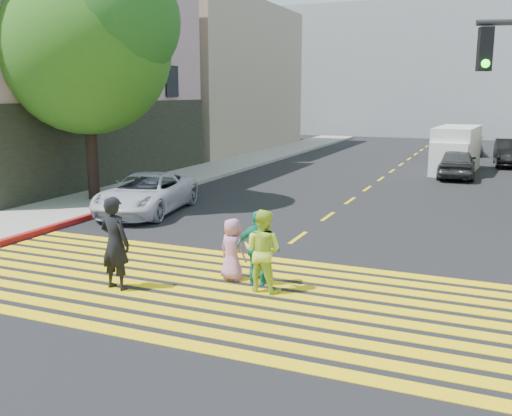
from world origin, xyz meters
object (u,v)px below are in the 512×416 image
Objects in this scene: pedestrian_extra at (258,248)px; pedestrian_man at (115,243)px; tree_left at (88,39)px; pedestrian_child at (232,249)px; pedestrian_woman at (262,251)px; white_sedan at (146,193)px; silver_car at (466,144)px; white_van at (455,151)px; dark_car_parked at (510,153)px; dark_car_near at (457,163)px.

pedestrian_man is at bearing 21.27° from pedestrian_extra.
pedestrian_child is at bearing -35.82° from tree_left.
tree_left is 5.08× the size of pedestrian_woman.
pedestrian_extra reaches higher than white_sedan.
white_sedan is at bearing -27.00° from pedestrian_child.
pedestrian_woman is 29.84m from silver_car.
pedestrian_child is at bearing 78.52° from silver_car.
white_van is (3.12, 19.67, 0.41)m from pedestrian_child.
pedestrian_woman is 0.34× the size of white_van.
dark_car_parked is (4.87, 24.03, -0.11)m from pedestrian_woman.
pedestrian_woman is at bearing -34.95° from tree_left.
pedestrian_man is 0.43× the size of dark_car_parked.
tree_left is at bearing -131.63° from dark_car_parked.
pedestrian_extra reaches higher than dark_car_parked.
pedestrian_extra reaches higher than dark_car_near.
white_sedan is at bearing 64.68° from silver_car.
white_van is (2.49, 19.74, 0.30)m from pedestrian_extra.
tree_left reaches higher than pedestrian_man.
pedestrian_man is 1.23× the size of pedestrian_extra.
silver_car is 1.07× the size of dark_car_parked.
silver_car reaches higher than pedestrian_child.
dark_car_parked is at bearing -99.72° from pedestrian_man.
tree_left is at bearing -125.28° from white_van.
pedestrian_extra is 0.35× the size of dark_car_parked.
dark_car_parked is (2.39, 5.86, 0.03)m from dark_car_near.
pedestrian_child is at bearing -21.95° from pedestrian_woman.
white_sedan is (-6.25, 5.26, -0.13)m from pedestrian_extra.
pedestrian_man reaches higher than white_sedan.
pedestrian_woman is 0.96m from pedestrian_child.
white_van is at bearing 49.84° from white_sedan.
white_van is (-0.22, 1.91, 0.38)m from dark_car_near.
pedestrian_child is 0.85× the size of pedestrian_extra.
pedestrian_extra is at bearing 79.24° from dark_car_near.
tree_left is 4.44× the size of pedestrian_man.
silver_car is 0.96× the size of white_van.
dark_car_parked is at bearing 49.34° from white_sedan.
pedestrian_child reaches higher than white_sedan.
pedestrian_extra is 0.33× the size of white_sedan.
tree_left is 1.72× the size of white_van.
dark_car_near is 11.58m from silver_car.
white_sedan is 1.15× the size of dark_car_near.
pedestrian_child is 7.66m from white_sedan.
pedestrian_extra is 19.89m from white_van.
pedestrian_extra is at bearing 79.74° from silver_car.
dark_car_near is (2.48, 18.17, -0.14)m from pedestrian_woman.
tree_left is at bearing -31.44° from pedestrian_woman.
white_van reaches higher than white_sedan.
dark_car_near reaches higher than white_sedan.
white_van is at bearing -83.27° from pedestrian_child.
pedestrian_woman reaches higher than white_sedan.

